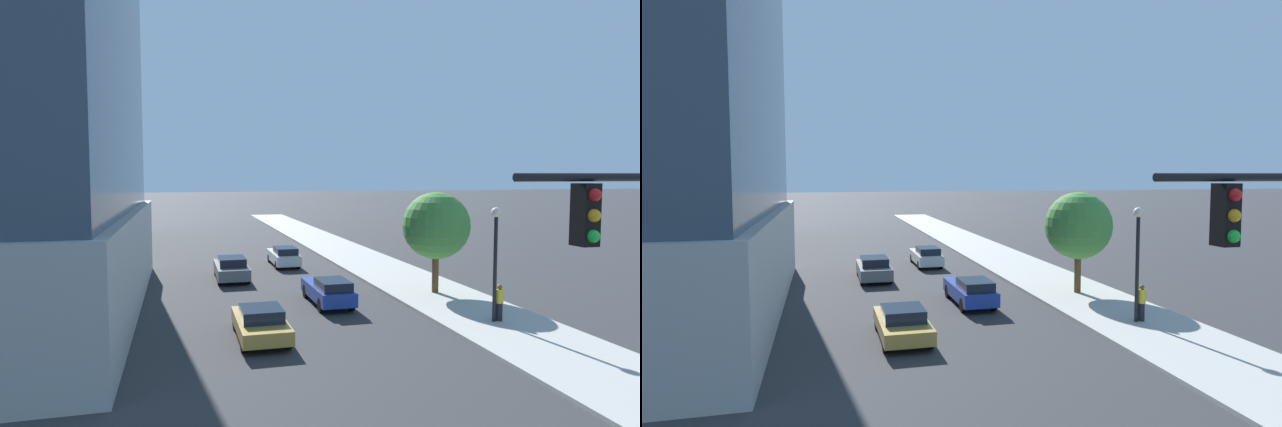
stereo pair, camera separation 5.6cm
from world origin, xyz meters
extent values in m
cube|color=#B2AFA8|center=(8.20, 20.00, 0.07)|extent=(5.02, 120.00, 0.15)
cube|color=gray|center=(-19.54, 51.93, 15.46)|extent=(13.50, 15.63, 30.93)
cube|color=gold|center=(-15.49, 47.24, 18.90)|extent=(0.90, 0.90, 37.81)
cube|color=black|center=(1.44, 2.37, 5.89)|extent=(0.32, 0.36, 1.05)
sphere|color=red|center=(1.44, 2.18, 6.23)|extent=(0.22, 0.22, 0.22)
sphere|color=orange|center=(1.44, 2.18, 5.89)|extent=(0.22, 0.22, 0.22)
sphere|color=green|center=(1.44, 2.18, 5.55)|extent=(0.22, 0.22, 0.22)
cylinder|color=black|center=(8.07, 15.23, 2.45)|extent=(0.16, 0.16, 4.61)
sphere|color=silver|center=(8.07, 15.23, 4.94)|extent=(0.44, 0.44, 0.44)
cylinder|color=brown|center=(8.27, 21.23, 1.29)|extent=(0.36, 0.36, 2.28)
sphere|color=#478E3D|center=(8.27, 21.23, 3.80)|extent=(3.64, 3.64, 3.64)
cube|color=#AD8938|center=(-2.09, 15.85, 0.56)|extent=(1.91, 4.44, 0.55)
cube|color=#19212D|center=(-2.09, 15.60, 1.08)|extent=(1.60, 1.87, 0.49)
cylinder|color=black|center=(-2.93, 17.36, 0.33)|extent=(0.22, 0.67, 0.67)
cylinder|color=black|center=(-1.26, 17.36, 0.33)|extent=(0.22, 0.67, 0.67)
cylinder|color=black|center=(-2.93, 14.33, 0.33)|extent=(0.22, 0.67, 0.67)
cylinder|color=black|center=(-1.26, 14.33, 0.33)|extent=(0.22, 0.67, 0.67)
cube|color=#233D9E|center=(2.04, 20.75, 0.64)|extent=(1.72, 4.66, 0.67)
cube|color=#19212D|center=(2.04, 19.71, 1.20)|extent=(1.45, 2.11, 0.46)
cylinder|color=black|center=(1.28, 22.33, 0.35)|extent=(0.22, 0.70, 0.70)
cylinder|color=black|center=(2.80, 22.33, 0.35)|extent=(0.22, 0.70, 0.70)
cylinder|color=black|center=(1.28, 19.16, 0.35)|extent=(0.22, 0.70, 0.70)
cylinder|color=black|center=(2.80, 19.16, 0.35)|extent=(0.22, 0.70, 0.70)
cube|color=silver|center=(2.04, 32.74, 0.60)|extent=(1.72, 4.71, 0.69)
cube|color=#19212D|center=(2.04, 31.94, 1.18)|extent=(1.44, 2.15, 0.47)
cylinder|color=black|center=(1.29, 34.34, 0.31)|extent=(0.22, 0.61, 0.61)
cylinder|color=black|center=(2.80, 34.34, 0.31)|extent=(0.22, 0.61, 0.61)
cylinder|color=black|center=(1.29, 31.14, 0.31)|extent=(0.22, 0.61, 0.61)
cylinder|color=black|center=(2.80, 31.14, 0.31)|extent=(0.22, 0.61, 0.61)
cube|color=slate|center=(-2.09, 28.40, 0.61)|extent=(1.91, 4.78, 0.69)
cube|color=#19212D|center=(-2.09, 28.02, 1.21)|extent=(1.60, 2.26, 0.50)
cylinder|color=black|center=(-2.93, 30.03, 0.32)|extent=(0.22, 0.64, 0.64)
cylinder|color=black|center=(-1.26, 30.03, 0.32)|extent=(0.22, 0.64, 0.64)
cylinder|color=black|center=(-2.93, 26.78, 0.32)|extent=(0.22, 0.64, 0.64)
cylinder|color=black|center=(-1.26, 26.78, 0.32)|extent=(0.22, 0.64, 0.64)
cylinder|color=black|center=(8.36, 15.29, 0.54)|extent=(0.28, 0.28, 0.79)
cylinder|color=gold|center=(8.36, 15.29, 1.24)|extent=(0.34, 0.34, 0.61)
sphere|color=brown|center=(8.36, 15.29, 1.65)|extent=(0.21, 0.21, 0.21)
camera|label=1|loc=(-5.11, -5.16, 6.56)|focal=30.16mm
camera|label=2|loc=(-5.06, -5.17, 6.56)|focal=30.16mm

